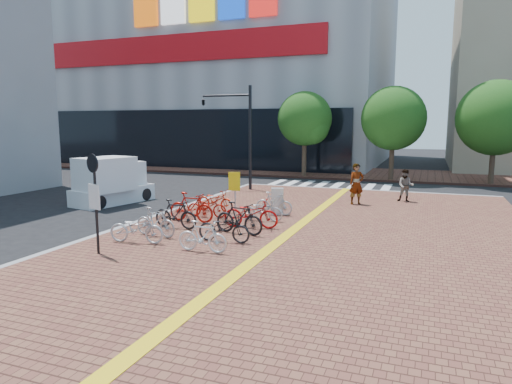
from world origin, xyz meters
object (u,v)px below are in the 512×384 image
at_px(bike_3, 191,207).
at_px(bike_9, 251,213).
at_px(bike_8, 239,218).
at_px(bike_1, 155,222).
at_px(yellow_sign, 235,185).
at_px(bike_4, 207,207).
at_px(bike_7, 224,228).
at_px(bike_10, 262,210).
at_px(pedestrian_b, 406,186).
at_px(bike_11, 274,204).
at_px(traffic_light_pole, 228,118).
at_px(utility_box, 277,201).
at_px(bike_2, 176,214).
at_px(bike_5, 215,200).
at_px(bike_0, 137,228).
at_px(notice_sign, 94,191).
at_px(box_truck, 111,181).
at_px(bike_6, 202,237).
at_px(pedestrian_a, 357,184).

distance_m(bike_3, bike_9, 2.48).
bearing_deg(bike_8, bike_1, 127.35).
distance_m(bike_1, yellow_sign, 4.51).
relative_size(bike_4, bike_9, 0.82).
distance_m(bike_7, bike_10, 3.38).
xyz_separation_m(bike_7, pedestrian_b, (4.96, 9.94, 0.32)).
relative_size(bike_3, bike_11, 1.20).
bearing_deg(traffic_light_pole, bike_8, -63.98).
xyz_separation_m(bike_4, yellow_sign, (0.83, 0.90, 0.79)).
bearing_deg(yellow_sign, bike_11, 17.06).
bearing_deg(bike_3, utility_box, -42.74).
distance_m(bike_2, bike_5, 3.34).
bearing_deg(bike_11, bike_0, 155.33).
bearing_deg(bike_5, yellow_sign, -94.65).
height_order(bike_7, notice_sign, notice_sign).
bearing_deg(bike_2, box_truck, 58.68).
distance_m(bike_11, utility_box, 0.21).
distance_m(bike_6, utility_box, 6.11).
relative_size(bike_0, bike_11, 1.14).
height_order(bike_11, traffic_light_pole, traffic_light_pole).
bearing_deg(bike_8, bike_6, -173.86).
bearing_deg(bike_6, box_truck, 49.89).
distance_m(bike_1, bike_9, 3.40).
relative_size(bike_2, notice_sign, 0.60).
relative_size(bike_2, bike_5, 0.95).
distance_m(bike_11, traffic_light_pole, 8.88).
distance_m(bike_2, utility_box, 4.53).
distance_m(bike_2, bike_3, 1.14).
distance_m(bike_2, pedestrian_b, 11.51).
xyz_separation_m(bike_3, bike_4, (0.14, 1.03, -0.14)).
bearing_deg(box_truck, bike_8, -25.98).
bearing_deg(bike_5, utility_box, -71.77).
distance_m(pedestrian_b, box_truck, 14.20).
bearing_deg(bike_0, yellow_sign, -20.47).
relative_size(bike_11, pedestrian_a, 0.83).
height_order(bike_8, notice_sign, notice_sign).
distance_m(bike_5, bike_7, 5.08).
height_order(bike_0, bike_6, bike_0).
distance_m(bike_7, bike_8, 1.13).
xyz_separation_m(bike_8, pedestrian_a, (2.83, 7.25, 0.40)).
relative_size(bike_6, box_truck, 0.36).
xyz_separation_m(bike_8, bike_10, (-0.00, 2.26, -0.12)).
distance_m(pedestrian_b, notice_sign, 14.73).
height_order(bike_1, bike_10, bike_1).
distance_m(bike_1, bike_3, 2.41).
bearing_deg(bike_11, pedestrian_a, -36.59).
xyz_separation_m(bike_8, pedestrian_b, (4.92, 8.81, 0.22)).
bearing_deg(traffic_light_pole, bike_3, -74.68).
height_order(pedestrian_a, yellow_sign, pedestrian_a).
relative_size(bike_3, pedestrian_b, 1.22).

